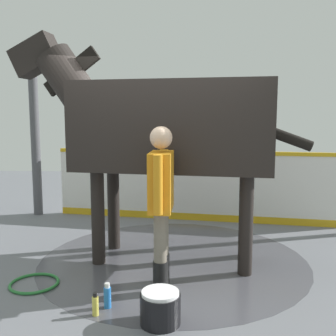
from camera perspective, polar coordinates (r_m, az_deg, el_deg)
The scene contains 10 objects.
ground_plane at distance 4.89m, azimuth -2.18°, elevation -13.94°, with size 16.00×16.00×0.02m, color slate.
wet_patch at distance 5.03m, azimuth 0.80°, elevation -13.14°, with size 3.30×3.30×0.00m, color #4C4C54.
barrier_wall at distance 6.74m, azimuth 3.82°, elevation -2.91°, with size 4.81×0.89×1.20m.
roof_post_near at distance 7.41m, azimuth -18.73°, elevation 4.48°, with size 0.16×0.16×2.87m, color #4C4C51.
horse at distance 4.73m, azimuth -0.59°, elevation 6.18°, with size 3.66×1.40×2.81m.
handler at distance 3.97m, azimuth -0.99°, elevation -4.21°, with size 0.25×0.68×1.68m.
wash_bucket at distance 3.58m, azimuth -1.12°, elevation -19.63°, with size 0.35×0.35×0.29m.
bottle_shampoo at distance 3.78m, azimuth -10.50°, elevation -18.99°, with size 0.06×0.06×0.22m.
bottle_spray at distance 3.89m, azimuth -8.79°, elevation -17.96°, with size 0.07×0.07×0.24m.
hose_coil at distance 4.57m, azimuth -18.84°, elevation -15.56°, with size 0.52×0.52×0.03m, color #267233.
Camera 1 is at (0.32, -4.54, 1.78)m, focal length 41.97 mm.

